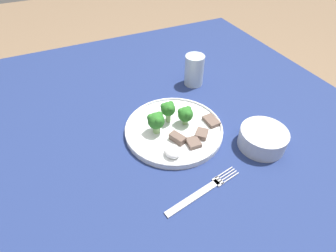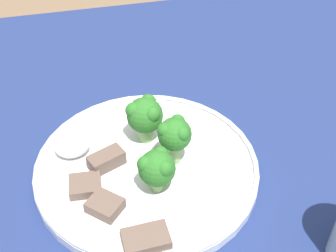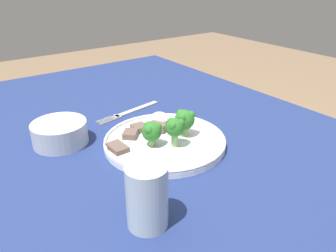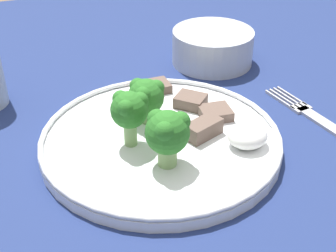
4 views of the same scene
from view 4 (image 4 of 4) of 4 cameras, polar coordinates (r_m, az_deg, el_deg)
table at (r=0.64m, az=-1.05°, el=-4.74°), size 1.34×1.02×0.72m
dinner_plate at (r=0.52m, az=-0.90°, el=-1.69°), size 0.27×0.27×0.02m
fork at (r=0.59m, az=18.83°, el=0.10°), size 0.05×0.20×0.00m
cream_bowl at (r=0.71m, az=5.45°, el=9.49°), size 0.12×0.12×0.05m
broccoli_floret_near_rim_left at (r=0.53m, az=-2.71°, el=3.66°), size 0.04×0.04×0.05m
broccoli_floret_center_left at (r=0.46m, az=-0.08°, el=-0.79°), size 0.05×0.04×0.06m
broccoli_floret_back_left at (r=0.48m, az=-4.75°, el=1.95°), size 0.04×0.04×0.06m
meat_slice_front_slice at (r=0.52m, az=4.34°, el=-0.33°), size 0.05×0.04×0.02m
meat_slice_middle_slice at (r=0.57m, az=2.77°, el=3.08°), size 0.05×0.05×0.01m
meat_slice_rear_slice at (r=0.61m, az=-1.85°, el=4.76°), size 0.05×0.03×0.01m
meat_slice_edge_slice at (r=0.55m, az=5.79°, el=1.60°), size 0.04×0.03×0.01m
sauce_dollop at (r=0.51m, az=9.67°, el=-1.21°), size 0.04×0.04×0.02m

